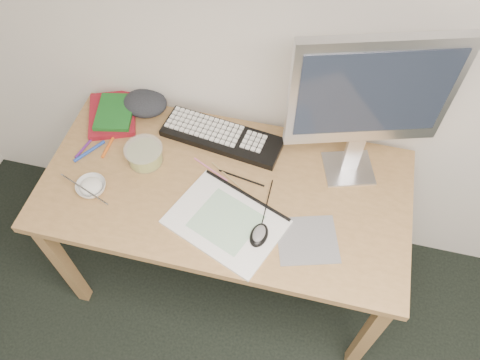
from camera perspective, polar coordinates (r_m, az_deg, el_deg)
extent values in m
plane|color=white|center=(1.61, 12.59, 18.93)|extent=(3.60, 0.00, 3.60)
cube|color=tan|center=(2.19, -20.69, -9.62)|extent=(0.05, 0.05, 0.71)
cube|color=tan|center=(2.01, 15.25, -17.88)|extent=(0.05, 0.05, 0.71)
cube|color=tan|center=(2.43, -14.79, 2.65)|extent=(0.05, 0.05, 0.71)
cube|color=tan|center=(2.27, 16.46, -3.48)|extent=(0.05, 0.05, 0.71)
cube|color=tan|center=(1.79, -1.90, -1.17)|extent=(1.40, 0.70, 0.03)
cube|color=slate|center=(1.67, 8.21, -7.25)|extent=(0.26, 0.24, 0.00)
cube|color=silver|center=(1.69, -1.74, -5.12)|extent=(0.47, 0.41, 0.01)
cube|color=black|center=(1.91, -2.22, 5.27)|extent=(0.51, 0.22, 0.03)
cube|color=silver|center=(1.87, 13.04, 1.40)|extent=(0.23, 0.21, 0.01)
cube|color=silver|center=(1.80, 13.56, 3.08)|extent=(0.07, 0.04, 0.18)
cube|color=silver|center=(1.57, 15.81, 10.17)|extent=(0.52, 0.19, 0.43)
cube|color=black|center=(1.57, 15.89, 10.43)|extent=(0.47, 0.15, 0.34)
ellipsoid|color=black|center=(1.64, 2.34, -6.55)|extent=(0.07, 0.11, 0.03)
imported|color=white|center=(1.84, -17.65, -0.84)|extent=(0.12, 0.12, 0.04)
cylinder|color=silver|center=(1.82, -18.45, -1.06)|extent=(0.22, 0.10, 0.02)
cylinder|color=#E6CD51|center=(1.86, -11.56, 3.08)|extent=(0.19, 0.19, 0.07)
cube|color=maroon|center=(2.06, -15.29, 7.70)|extent=(0.27, 0.30, 0.03)
cube|color=#186220|center=(2.04, -14.99, 8.02)|extent=(0.18, 0.23, 0.02)
ellipsoid|color=#222529|center=(2.05, -11.50, 9.16)|extent=(0.18, 0.16, 0.07)
cylinder|color=pink|center=(1.82, -3.60, 1.32)|extent=(0.16, 0.08, 0.01)
cylinder|color=tan|center=(1.80, -1.55, 0.48)|extent=(0.15, 0.10, 0.01)
cylinder|color=black|center=(1.79, 0.18, 0.24)|extent=(0.19, 0.04, 0.01)
cylinder|color=#2043AD|center=(1.96, -17.88, 3.37)|extent=(0.09, 0.13, 0.01)
cylinder|color=orange|center=(1.96, -15.70, 4.09)|extent=(0.01, 0.13, 0.01)
cylinder|color=#5B217B|center=(1.98, -18.44, 3.79)|extent=(0.04, 0.12, 0.01)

